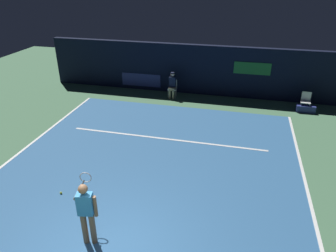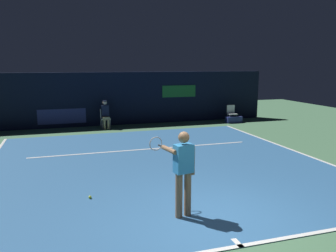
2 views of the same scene
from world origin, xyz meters
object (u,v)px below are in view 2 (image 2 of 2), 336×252
(tennis_ball, at_px, (90,197))
(courtside_chair_near, at_px, (232,113))
(tennis_player, at_px, (183,169))
(line_judge_on_chair, at_px, (105,114))
(equipment_bag, at_px, (234,120))

(tennis_ball, bearing_deg, courtside_chair_near, 46.56)
(tennis_player, height_order, tennis_ball, tennis_player)
(tennis_player, distance_m, line_judge_on_chair, 9.98)
(line_judge_on_chair, bearing_deg, courtside_chair_near, -1.44)
(line_judge_on_chair, xyz_separation_m, courtside_chair_near, (6.48, -0.16, -0.18))
(tennis_ball, relative_size, equipment_bag, 0.08)
(courtside_chair_near, xyz_separation_m, tennis_ball, (-7.91, -8.36, -0.46))
(tennis_player, relative_size, courtside_chair_near, 1.97)
(tennis_player, distance_m, equipment_bag, 11.49)
(line_judge_on_chair, bearing_deg, tennis_ball, -99.54)
(equipment_bag, bearing_deg, tennis_player, -124.67)
(line_judge_on_chair, height_order, tennis_ball, line_judge_on_chair)
(tennis_player, relative_size, line_judge_on_chair, 1.31)
(tennis_ball, height_order, equipment_bag, equipment_bag)
(courtside_chair_near, distance_m, tennis_ball, 11.52)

